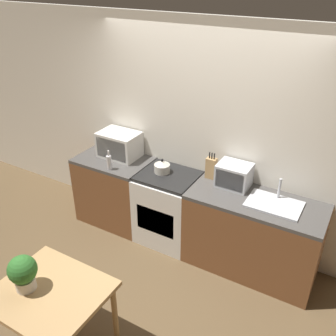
% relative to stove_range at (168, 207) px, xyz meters
% --- Properties ---
extents(ground_plane, '(16.00, 16.00, 0.00)m').
position_rel_stove_range_xyz_m(ground_plane, '(0.25, -0.71, -0.45)').
color(ground_plane, brown).
extents(wall_back, '(10.00, 0.06, 2.60)m').
position_rel_stove_range_xyz_m(wall_back, '(0.25, 0.34, 0.85)').
color(wall_back, silver).
rests_on(wall_back, ground_plane).
extents(counter_left_run, '(0.91, 0.62, 0.90)m').
position_rel_stove_range_xyz_m(counter_left_run, '(-0.80, 0.00, 0.00)').
color(counter_left_run, brown).
rests_on(counter_left_run, ground_plane).
extents(counter_right_run, '(1.42, 0.62, 0.90)m').
position_rel_stove_range_xyz_m(counter_right_run, '(1.05, 0.00, 0.00)').
color(counter_right_run, brown).
rests_on(counter_right_run, ground_plane).
extents(stove_range, '(0.68, 0.62, 0.90)m').
position_rel_stove_range_xyz_m(stove_range, '(0.00, 0.00, 0.00)').
color(stove_range, silver).
rests_on(stove_range, ground_plane).
extents(kettle, '(0.18, 0.18, 0.17)m').
position_rel_stove_range_xyz_m(kettle, '(-0.09, 0.02, 0.52)').
color(kettle, beige).
rests_on(kettle, stove_range).
extents(microwave, '(0.49, 0.35, 0.32)m').
position_rel_stove_range_xyz_m(microwave, '(-0.77, 0.11, 0.61)').
color(microwave, silver).
rests_on(microwave, counter_left_run).
extents(bottle, '(0.06, 0.06, 0.24)m').
position_rel_stove_range_xyz_m(bottle, '(-0.67, -0.23, 0.55)').
color(bottle, silver).
rests_on(bottle, counter_left_run).
extents(knife_block, '(0.11, 0.08, 0.31)m').
position_rel_stove_range_xyz_m(knife_block, '(0.45, 0.19, 0.58)').
color(knife_block, tan).
rests_on(knife_block, counter_right_run).
extents(toaster_oven, '(0.35, 0.28, 0.26)m').
position_rel_stove_range_xyz_m(toaster_oven, '(0.73, 0.15, 0.58)').
color(toaster_oven, silver).
rests_on(toaster_oven, counter_right_run).
extents(sink_basin, '(0.54, 0.37, 0.24)m').
position_rel_stove_range_xyz_m(sink_basin, '(1.23, 0.01, 0.47)').
color(sink_basin, silver).
rests_on(sink_basin, counter_right_run).
extents(dining_table, '(0.88, 0.77, 0.73)m').
position_rel_stove_range_xyz_m(dining_table, '(-0.03, -1.85, 0.19)').
color(dining_table, tan).
rests_on(dining_table, ground_plane).
extents(potted_plant, '(0.23, 0.23, 0.32)m').
position_rel_stove_range_xyz_m(potted_plant, '(-0.21, -1.91, 0.46)').
color(potted_plant, beige).
rests_on(potted_plant, dining_table).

